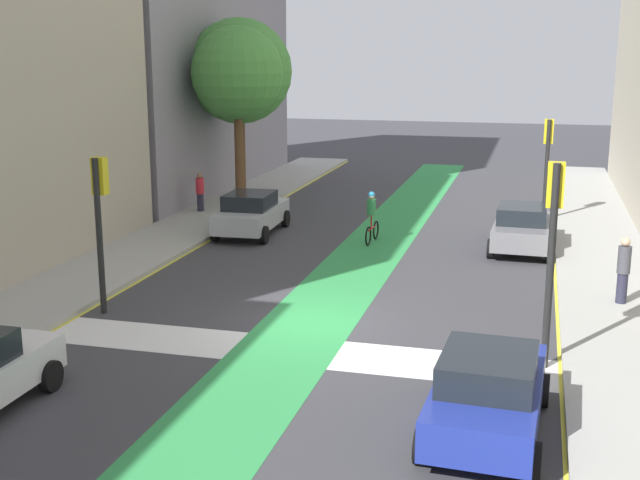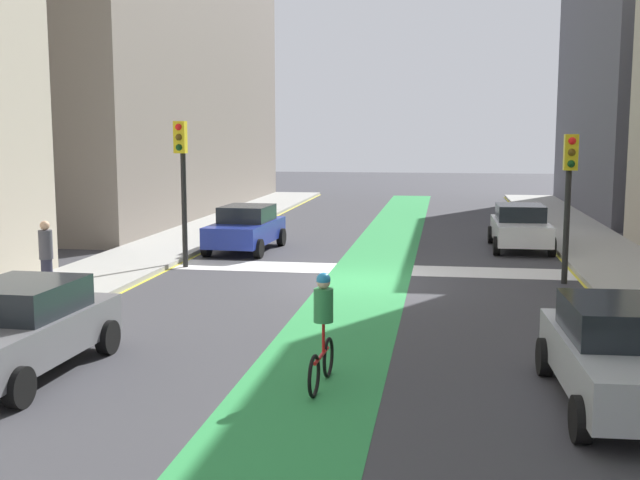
# 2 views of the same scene
# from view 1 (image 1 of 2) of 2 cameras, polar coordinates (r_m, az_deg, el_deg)

# --- Properties ---
(ground_plane) EXTENTS (120.00, 120.00, 0.00)m
(ground_plane) POSITION_cam_1_polar(r_m,az_deg,el_deg) (20.70, -0.54, -5.78)
(ground_plane) COLOR #38383D
(bike_lane_paint) EXTENTS (2.40, 60.00, 0.01)m
(bike_lane_paint) POSITION_cam_1_polar(r_m,az_deg,el_deg) (20.73, -0.80, -5.75)
(bike_lane_paint) COLOR #2D8C47
(bike_lane_paint) RESTS_ON ground_plane
(crosswalk_band) EXTENTS (12.00, 1.80, 0.01)m
(crosswalk_band) POSITION_cam_1_polar(r_m,az_deg,el_deg) (18.89, -2.16, -7.67)
(crosswalk_band) COLOR silver
(crosswalk_band) RESTS_ON ground_plane
(sidewalk_left) EXTENTS (3.00, 60.00, 0.15)m
(sidewalk_left) POSITION_cam_1_polar(r_m,az_deg,el_deg) (23.70, -18.34, -3.82)
(sidewalk_left) COLOR #9E9E99
(sidewalk_left) RESTS_ON ground_plane
(curb_stripe_left) EXTENTS (0.16, 60.00, 0.01)m
(curb_stripe_left) POSITION_cam_1_polar(r_m,az_deg,el_deg) (22.95, -15.18, -4.33)
(curb_stripe_left) COLOR yellow
(curb_stripe_left) RESTS_ON ground_plane
(sidewalk_right) EXTENTS (3.00, 60.00, 0.15)m
(sidewalk_right) POSITION_cam_1_polar(r_m,az_deg,el_deg) (20.15, 20.67, -6.98)
(sidewalk_right) COLOR #9E9E99
(sidewalk_right) RESTS_ON ground_plane
(curb_stripe_right) EXTENTS (0.16, 60.00, 0.01)m
(curb_stripe_right) POSITION_cam_1_polar(r_m,az_deg,el_deg) (20.05, 16.36, -6.96)
(curb_stripe_right) COLOR yellow
(curb_stripe_right) RESTS_ON ground_plane
(traffic_signal_near_right) EXTENTS (0.35, 0.52, 4.43)m
(traffic_signal_near_right) POSITION_cam_1_polar(r_m,az_deg,el_deg) (17.84, 15.88, 0.95)
(traffic_signal_near_right) COLOR black
(traffic_signal_near_right) RESTS_ON ground_plane
(traffic_signal_near_left) EXTENTS (0.35, 0.52, 4.05)m
(traffic_signal_near_left) POSITION_cam_1_polar(r_m,az_deg,el_deg) (21.63, -15.04, 2.39)
(traffic_signal_near_left) COLOR black
(traffic_signal_near_left) RESTS_ON ground_plane
(traffic_signal_far_right) EXTENTS (0.35, 0.52, 4.07)m
(traffic_signal_far_right) POSITION_cam_1_polar(r_m,az_deg,el_deg) (33.35, 15.53, 6.01)
(traffic_signal_far_right) COLOR black
(traffic_signal_far_right) RESTS_ON ground_plane
(car_grey_right_far) EXTENTS (2.12, 4.25, 1.57)m
(car_grey_right_far) POSITION_cam_1_polar(r_m,az_deg,el_deg) (28.74, 13.86, 0.87)
(car_grey_right_far) COLOR slate
(car_grey_right_far) RESTS_ON ground_plane
(car_blue_right_near) EXTENTS (2.19, 4.28, 1.57)m
(car_blue_right_near) POSITION_cam_1_polar(r_m,az_deg,el_deg) (15.03, 11.60, -10.28)
(car_blue_right_near) COLOR navy
(car_blue_right_near) RESTS_ON ground_plane
(car_silver_left_far) EXTENTS (2.16, 4.27, 1.57)m
(car_silver_left_far) POSITION_cam_1_polar(r_m,az_deg,el_deg) (30.49, -4.80, 1.90)
(car_silver_left_far) COLOR #B2B7BF
(car_silver_left_far) RESTS_ON ground_plane
(cyclist_in_lane) EXTENTS (0.32, 1.73, 1.86)m
(cyclist_in_lane) POSITION_cam_1_polar(r_m,az_deg,el_deg) (29.00, 3.61, 1.67)
(cyclist_in_lane) COLOR black
(cyclist_in_lane) RESTS_ON ground_plane
(pedestrian_sidewalk_right_a) EXTENTS (0.34, 0.34, 1.78)m
(pedestrian_sidewalk_right_a) POSITION_cam_1_polar(r_m,az_deg,el_deg) (22.98, 20.33, -1.94)
(pedestrian_sidewalk_right_a) COLOR #262638
(pedestrian_sidewalk_right_a) RESTS_ON sidewalk_right
(pedestrian_sidewalk_left_a) EXTENTS (0.34, 0.34, 1.59)m
(pedestrian_sidewalk_left_a) POSITION_cam_1_polar(r_m,az_deg,el_deg) (34.35, -8.33, 3.33)
(pedestrian_sidewalk_left_a) COLOR #262638
(pedestrian_sidewalk_left_a) RESTS_ON sidewalk_left
(street_tree_near) EXTENTS (4.60, 4.60, 7.93)m
(street_tree_near) POSITION_cam_1_polar(r_m,az_deg,el_deg) (36.81, -5.60, 11.57)
(street_tree_near) COLOR brown
(street_tree_near) RESTS_ON sidewalk_left
(street_tree_far) EXTENTS (3.83, 3.83, 7.52)m
(street_tree_far) POSITION_cam_1_polar(r_m,az_deg,el_deg) (34.67, -5.77, 11.42)
(street_tree_far) COLOR brown
(street_tree_far) RESTS_ON sidewalk_left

